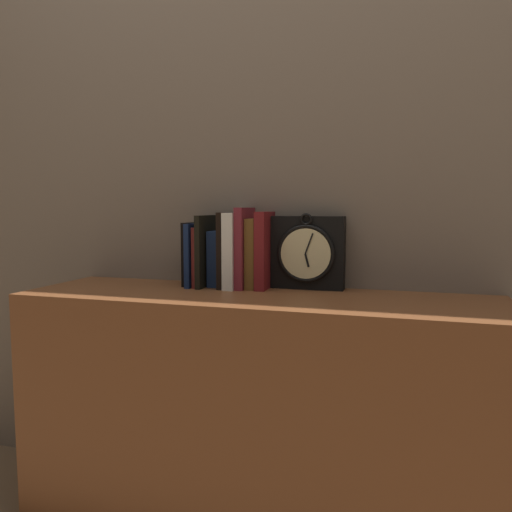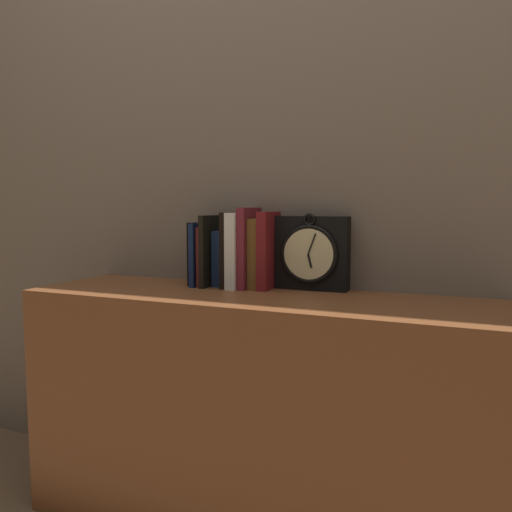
{
  "view_description": "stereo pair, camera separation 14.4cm",
  "coord_description": "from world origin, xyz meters",
  "px_view_note": "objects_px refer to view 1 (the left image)",
  "views": [
    {
      "loc": [
        0.42,
        -1.37,
        0.97
      ],
      "look_at": [
        0.0,
        0.0,
        0.83
      ],
      "focal_mm": 35.0,
      "sensor_mm": 36.0,
      "label": 1
    },
    {
      "loc": [
        0.55,
        -1.32,
        0.97
      ],
      "look_at": [
        0.0,
        0.0,
        0.83
      ],
      "focal_mm": 35.0,
      "sensor_mm": 36.0,
      "label": 2
    }
  ],
  "objects_px": {
    "book_slot1_navy": "(196,255)",
    "book_slot3_black": "(206,251)",
    "book_slot6_white": "(235,250)",
    "book_slot8_brown": "(255,253)",
    "book_slot4_navy": "(219,258)",
    "book_slot7_maroon": "(245,248)",
    "clock": "(308,253)",
    "book_slot9_maroon": "(265,250)",
    "book_slot0_black": "(192,254)",
    "book_slot2_maroon": "(202,256)",
    "book_slot5_black": "(227,250)"
  },
  "relations": [
    {
      "from": "book_slot1_navy",
      "to": "book_slot3_black",
      "type": "relative_size",
      "value": 0.88
    },
    {
      "from": "book_slot6_white",
      "to": "book_slot8_brown",
      "type": "xyz_separation_m",
      "value": [
        0.06,
        0.01,
        -0.01
      ]
    },
    {
      "from": "book_slot4_navy",
      "to": "book_slot7_maroon",
      "type": "bearing_deg",
      "value": -9.31
    },
    {
      "from": "book_slot1_navy",
      "to": "book_slot6_white",
      "type": "bearing_deg",
      "value": -0.2
    },
    {
      "from": "clock",
      "to": "book_slot8_brown",
      "type": "distance_m",
      "value": 0.17
    },
    {
      "from": "book_slot7_maroon",
      "to": "book_slot8_brown",
      "type": "distance_m",
      "value": 0.04
    },
    {
      "from": "book_slot1_navy",
      "to": "book_slot4_navy",
      "type": "height_order",
      "value": "book_slot1_navy"
    },
    {
      "from": "book_slot1_navy",
      "to": "book_slot7_maroon",
      "type": "xyz_separation_m",
      "value": [
        0.17,
        0.0,
        0.03
      ]
    },
    {
      "from": "book_slot1_navy",
      "to": "book_slot9_maroon",
      "type": "distance_m",
      "value": 0.23
    },
    {
      "from": "book_slot0_black",
      "to": "book_slot1_navy",
      "type": "height_order",
      "value": "book_slot0_black"
    },
    {
      "from": "book_slot9_maroon",
      "to": "book_slot0_black",
      "type": "bearing_deg",
      "value": 178.84
    },
    {
      "from": "book_slot2_maroon",
      "to": "book_slot8_brown",
      "type": "height_order",
      "value": "book_slot8_brown"
    },
    {
      "from": "book_slot1_navy",
      "to": "book_slot6_white",
      "type": "distance_m",
      "value": 0.14
    },
    {
      "from": "clock",
      "to": "book_slot5_black",
      "type": "xyz_separation_m",
      "value": [
        -0.26,
        -0.04,
        0.01
      ]
    },
    {
      "from": "book_slot0_black",
      "to": "book_slot4_navy",
      "type": "bearing_deg",
      "value": 3.5
    },
    {
      "from": "book_slot3_black",
      "to": "book_slot8_brown",
      "type": "relative_size",
      "value": 1.04
    },
    {
      "from": "book_slot0_black",
      "to": "book_slot8_brown",
      "type": "height_order",
      "value": "book_slot8_brown"
    },
    {
      "from": "book_slot4_navy",
      "to": "book_slot9_maroon",
      "type": "bearing_deg",
      "value": -3.88
    },
    {
      "from": "book_slot0_black",
      "to": "book_slot6_white",
      "type": "relative_size",
      "value": 0.86
    },
    {
      "from": "book_slot2_maroon",
      "to": "book_slot9_maroon",
      "type": "distance_m",
      "value": 0.21
    },
    {
      "from": "book_slot0_black",
      "to": "book_slot8_brown",
      "type": "distance_m",
      "value": 0.22
    },
    {
      "from": "book_slot7_maroon",
      "to": "book_slot8_brown",
      "type": "bearing_deg",
      "value": 17.91
    },
    {
      "from": "book_slot4_navy",
      "to": "book_slot8_brown",
      "type": "distance_m",
      "value": 0.13
    },
    {
      "from": "book_slot1_navy",
      "to": "book_slot6_white",
      "type": "height_order",
      "value": "book_slot6_white"
    },
    {
      "from": "book_slot0_black",
      "to": "book_slot1_navy",
      "type": "bearing_deg",
      "value": -36.4
    },
    {
      "from": "book_slot6_white",
      "to": "book_slot3_black",
      "type": "bearing_deg",
      "value": -178.99
    },
    {
      "from": "book_slot1_navy",
      "to": "book_slot5_black",
      "type": "height_order",
      "value": "book_slot5_black"
    },
    {
      "from": "book_slot3_black",
      "to": "book_slot7_maroon",
      "type": "bearing_deg",
      "value": 3.11
    },
    {
      "from": "clock",
      "to": "book_slot0_black",
      "type": "bearing_deg",
      "value": -176.07
    },
    {
      "from": "book_slot9_maroon",
      "to": "book_slot5_black",
      "type": "bearing_deg",
      "value": -177.39
    },
    {
      "from": "book_slot0_black",
      "to": "book_slot5_black",
      "type": "xyz_separation_m",
      "value": [
        0.12,
        -0.01,
        0.02
      ]
    },
    {
      "from": "clock",
      "to": "book_slot0_black",
      "type": "xyz_separation_m",
      "value": [
        -0.38,
        -0.03,
        -0.01
      ]
    },
    {
      "from": "book_slot2_maroon",
      "to": "book_slot3_black",
      "type": "bearing_deg",
      "value": -20.22
    },
    {
      "from": "book_slot3_black",
      "to": "book_slot4_navy",
      "type": "xyz_separation_m",
      "value": [
        0.03,
        0.02,
        -0.03
      ]
    },
    {
      "from": "clock",
      "to": "book_slot6_white",
      "type": "distance_m",
      "value": 0.23
    },
    {
      "from": "book_slot2_maroon",
      "to": "book_slot3_black",
      "type": "relative_size",
      "value": 0.84
    },
    {
      "from": "book_slot6_white",
      "to": "book_slot8_brown",
      "type": "relative_size",
      "value": 1.08
    },
    {
      "from": "book_slot2_maroon",
      "to": "book_slot5_black",
      "type": "relative_size",
      "value": 0.8
    },
    {
      "from": "book_slot2_maroon",
      "to": "book_slot8_brown",
      "type": "distance_m",
      "value": 0.18
    },
    {
      "from": "book_slot6_white",
      "to": "book_slot5_black",
      "type": "bearing_deg",
      "value": 172.08
    },
    {
      "from": "book_slot4_navy",
      "to": "book_slot3_black",
      "type": "bearing_deg",
      "value": -146.72
    },
    {
      "from": "book_slot3_black",
      "to": "book_slot9_maroon",
      "type": "bearing_deg",
      "value": 3.47
    },
    {
      "from": "book_slot2_maroon",
      "to": "clock",
      "type": "bearing_deg",
      "value": 6.01
    },
    {
      "from": "book_slot6_white",
      "to": "book_slot7_maroon",
      "type": "height_order",
      "value": "book_slot7_maroon"
    },
    {
      "from": "book_slot3_black",
      "to": "book_slot1_navy",
      "type": "bearing_deg",
      "value": 176.72
    },
    {
      "from": "book_slot3_black",
      "to": "book_slot4_navy",
      "type": "height_order",
      "value": "book_slot3_black"
    },
    {
      "from": "book_slot1_navy",
      "to": "book_slot4_navy",
      "type": "distance_m",
      "value": 0.08
    },
    {
      "from": "book_slot0_black",
      "to": "clock",
      "type": "bearing_deg",
      "value": 3.93
    },
    {
      "from": "book_slot6_white",
      "to": "book_slot4_navy",
      "type": "bearing_deg",
      "value": 161.8
    },
    {
      "from": "book_slot2_maroon",
      "to": "book_slot0_black",
      "type": "bearing_deg",
      "value": 166.02
    }
  ]
}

